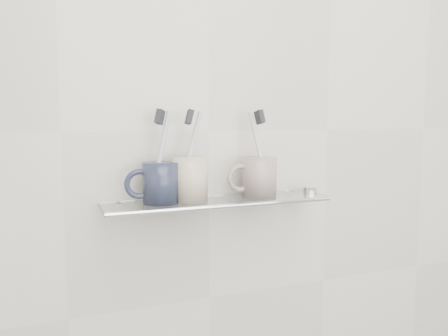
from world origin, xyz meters
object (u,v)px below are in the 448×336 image
mug_left (161,183)px  mug_right (259,177)px  shelf_glass (218,201)px  mug_center (190,179)px

mug_left → mug_right: size_ratio=0.96×
shelf_glass → mug_left: size_ratio=5.80×
mug_left → mug_right: 0.23m
shelf_glass → mug_right: bearing=2.8°
shelf_glass → mug_left: mug_left is taller
mug_center → mug_right: (0.16, 0.00, -0.00)m
shelf_glass → mug_left: (-0.13, 0.00, 0.05)m
shelf_glass → mug_left: 0.14m
shelf_glass → mug_right: 0.11m
mug_right → mug_center: bearing=163.4°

